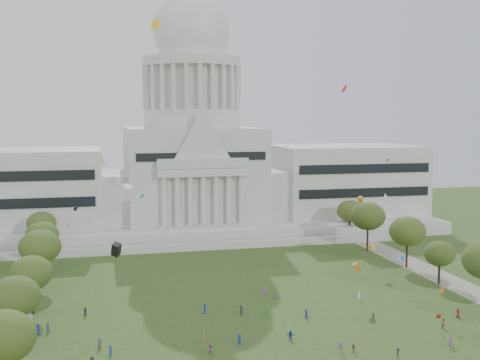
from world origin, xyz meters
TOP-DOWN VIEW (x-y plane):
  - capitol at (0.00, 113.59)m, footprint 160.00×64.50m
  - path_left at (-48.00, 30.00)m, footprint 8.00×160.00m
  - path_right at (48.00, 30.00)m, footprint 8.00×160.00m
  - row_tree_l_1 at (-44.07, -2.96)m, footprint 8.86×8.86m
  - row_tree_l_2 at (-45.04, 17.30)m, footprint 8.42×8.42m
  - row_tree_l_3 at (-44.09, 33.92)m, footprint 8.12×8.12m
  - row_tree_r_3 at (44.40, 34.48)m, footprint 7.01×7.01m
  - row_tree_l_4 at (-44.08, 52.42)m, footprint 9.29×9.29m
  - row_tree_r_4 at (44.76, 50.04)m, footprint 9.19×9.19m
  - row_tree_l_5 at (-45.22, 71.01)m, footprint 8.33×8.33m
  - row_tree_r_5 at (43.49, 70.19)m, footprint 9.82×9.82m
  - row_tree_l_6 at (-46.87, 89.14)m, footprint 8.19×8.19m
  - row_tree_r_6 at (45.96, 88.13)m, footprint 8.42×8.42m
  - person_0 at (35.30, 13.07)m, footprint 0.96×0.92m
  - person_2 at (29.19, 8.15)m, footprint 1.11×0.87m
  - person_3 at (6.68, 2.27)m, footprint 0.70×1.24m
  - person_4 at (8.73, 1.77)m, footprint 0.82×1.01m
  - person_5 at (0.44, 9.28)m, footprint 1.66×1.26m
  - person_8 at (-14.11, 6.52)m, footprint 0.92×0.87m
  - person_9 at (14.82, -1.81)m, footprint 1.02×1.11m
  - person_10 at (18.58, 14.84)m, footprint 0.58×0.97m
  - distant_crowd at (-14.33, 13.87)m, footprint 68.18×43.47m
  - kite_swarm at (1.13, 6.29)m, footprint 92.80×106.90m

SIDE VIEW (x-z plane):
  - path_left at x=-48.00m, z-range 0.00..0.04m
  - path_right at x=48.00m, z-range 0.00..0.04m
  - person_4 at x=8.73m, z-range 0.00..1.51m
  - person_9 at x=14.82m, z-range 0.00..1.55m
  - person_10 at x=18.58m, z-range 0.00..1.59m
  - person_8 at x=-14.11m, z-range 0.00..1.62m
  - person_0 at x=35.30m, z-range 0.00..1.65m
  - person_5 at x=0.44m, z-range 0.00..1.68m
  - distant_crowd at x=-14.33m, z-range -0.09..1.79m
  - person_3 at x=6.68m, z-range 0.00..1.86m
  - person_2 at x=29.19m, z-range 0.00..2.01m
  - row_tree_r_3 at x=44.40m, z-range 2.09..12.07m
  - row_tree_l_3 at x=-44.09m, z-range 2.43..13.98m
  - row_tree_l_6 at x=-46.87m, z-range 2.45..14.09m
  - row_tree_l_5 at x=-45.22m, z-range 2.49..14.34m
  - row_tree_r_6 at x=45.96m, z-range 2.52..14.49m
  - row_tree_l_2 at x=-45.04m, z-range 2.52..14.49m
  - row_tree_l_1 at x=-44.07m, z-range 2.65..15.25m
  - row_tree_r_4 at x=44.76m, z-range 2.76..15.82m
  - row_tree_l_4 at x=-44.08m, z-range 2.79..16.00m
  - row_tree_r_5 at x=43.49m, z-range 2.95..16.91m
  - capitol at x=0.00m, z-range -23.35..67.95m
  - kite_swarm at x=1.13m, z-range -2.94..56.13m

